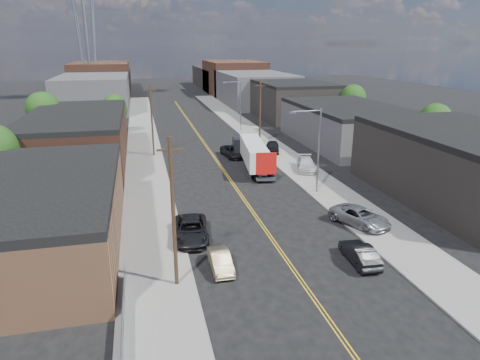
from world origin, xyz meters
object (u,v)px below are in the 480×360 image
car_right_oncoming (360,253)px  car_right_lot_c (272,147)px  car_left_b (220,261)px  car_right_lot_b (306,164)px  car_right_lot_a (360,216)px  car_left_c (191,230)px  car_ahead_truck (234,151)px  semi_truck (251,152)px

car_right_oncoming → car_right_lot_c: car_right_lot_c is taller
car_left_b → car_right_lot_c: bearing=66.4°
car_right_oncoming → car_right_lot_b: 23.47m
car_right_lot_a → car_right_lot_b: bearing=60.1°
car_left_c → car_ahead_truck: (9.12, 25.19, -0.04)m
car_right_oncoming → car_right_lot_a: 6.73m
semi_truck → car_right_lot_c: (4.98, 6.61, -1.11)m
semi_truck → car_right_lot_b: 7.12m
car_right_oncoming → semi_truck: bearing=-83.6°
car_left_c → car_right_lot_b: 23.04m
car_right_lot_c → car_right_lot_a: bearing=-74.0°
car_right_lot_c → car_left_c: bearing=-103.1°
car_left_b → car_right_lot_c: size_ratio=0.84×
semi_truck → car_left_c: (-10.09, -19.38, -1.24)m
car_right_lot_b → car_ahead_truck: 11.54m
car_right_lot_b → semi_truck: bearing=169.3°
semi_truck → car_right_oncoming: bearing=-79.7°
car_left_b → car_right_lot_c: car_right_lot_c is taller
car_right_lot_b → car_ahead_truck: size_ratio=0.93×
semi_truck → car_right_lot_c: bearing=60.4°
car_left_b → car_right_lot_c: (13.66, 31.34, 0.30)m
semi_truck → car_right_lot_c: 8.34m
car_left_c → car_right_lot_a: (14.60, -0.81, 0.10)m
car_right_lot_a → car_right_oncoming: bearing=-142.4°
car_left_b → car_right_lot_a: bearing=19.0°
car_right_lot_b → car_right_lot_c: bearing=113.6°
semi_truck → car_right_lot_a: semi_truck is taller
car_left_b → car_right_lot_a: 13.97m
car_left_c → car_right_lot_a: bearing=2.2°
car_right_lot_a → car_right_lot_b: 17.11m
semi_truck → car_right_lot_b: (6.28, -3.16, -1.15)m
car_left_b → car_left_c: (-1.40, 5.36, 0.17)m
car_left_b → car_left_c: 5.54m
car_left_c → car_right_lot_b: size_ratio=1.13×
car_ahead_truck → car_left_b: bearing=-111.0°
car_left_c → car_right_lot_c: 30.04m
semi_truck → car_left_b: size_ratio=3.60×
semi_truck → car_ahead_truck: bearing=106.8°
car_left_b → car_right_lot_c: 34.19m
car_right_lot_c → car_ahead_truck: (-5.95, -0.79, -0.17)m
car_right_lot_b → car_right_lot_c: 9.86m
semi_truck → car_right_lot_b: size_ratio=2.73×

